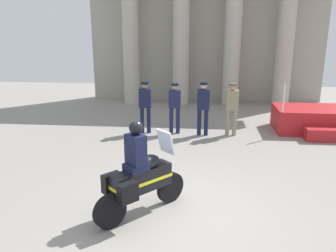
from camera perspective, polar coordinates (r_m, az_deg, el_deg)
The scene contains 8 objects.
ground_plane at distance 7.21m, azimuth 0.95°, elevation -13.71°, with size 28.00×28.00×0.00m, color gray.
colonnade_backdrop at distance 16.08m, azimuth 6.17°, elevation 15.49°, with size 10.29×1.55×6.17m.
reviewing_stand at distance 13.01m, azimuth 23.72°, elevation 0.76°, with size 3.31×1.99×1.69m.
officer_in_row_0 at distance 11.70m, azimuth -3.63°, elevation 3.60°, with size 0.39×0.24×1.68m.
officer_in_row_1 at distance 11.63m, azimuth 1.06°, elevation 3.46°, with size 0.39×0.24×1.65m.
officer_in_row_2 at distance 11.46m, azimuth 5.57°, elevation 3.38°, with size 0.39×0.24×1.72m.
officer_in_row_3 at distance 11.58m, azimuth 10.07°, elevation 3.25°, with size 0.39×0.24×1.69m.
motorcycle_with_rider at distance 6.84m, azimuth -4.67°, elevation -8.03°, with size 1.53×1.59×1.90m.
Camera 1 is at (0.44, -6.20, 3.66)m, focal length 38.60 mm.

